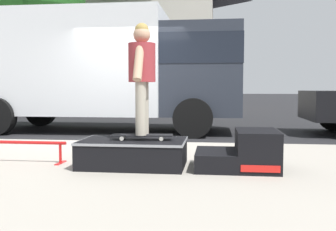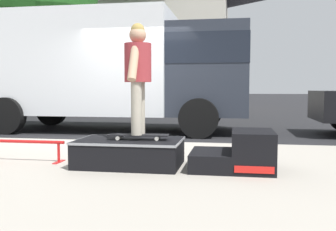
# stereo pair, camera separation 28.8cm
# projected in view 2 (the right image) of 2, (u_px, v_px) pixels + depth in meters

# --- Properties ---
(ground_plane) EXTENTS (140.00, 140.00, 0.00)m
(ground_plane) POSITION_uv_depth(u_px,v_px,m) (122.00, 143.00, 7.89)
(ground_plane) COLOR black
(sidewalk_slab) EXTENTS (50.00, 5.00, 0.12)m
(sidewalk_slab) POSITION_uv_depth(u_px,v_px,m) (55.00, 171.00, 4.93)
(sidewalk_slab) COLOR #A8A093
(sidewalk_slab) RESTS_ON ground
(skate_box) EXTENTS (1.34, 0.86, 0.34)m
(skate_box) POSITION_uv_depth(u_px,v_px,m) (130.00, 152.00, 4.98)
(skate_box) COLOR black
(skate_box) RESTS_ON sidewalk_slab
(kicker_ramp) EXTENTS (1.01, 0.81, 0.48)m
(kicker_ramp) POSITION_uv_depth(u_px,v_px,m) (240.00, 153.00, 4.74)
(kicker_ramp) COLOR black
(kicker_ramp) RESTS_ON sidewalk_slab
(grind_rail) EXTENTS (1.61, 0.28, 0.29)m
(grind_rail) POSITION_uv_depth(u_px,v_px,m) (9.00, 145.00, 5.32)
(grind_rail) COLOR red
(grind_rail) RESTS_ON sidewalk_slab
(skateboard) EXTENTS (0.79, 0.26, 0.07)m
(skateboard) POSITION_uv_depth(u_px,v_px,m) (138.00, 135.00, 4.95)
(skateboard) COLOR black
(skateboard) RESTS_ON skate_box
(skater_kid) EXTENTS (0.34, 0.72, 1.41)m
(skater_kid) POSITION_uv_depth(u_px,v_px,m) (138.00, 69.00, 4.89)
(skater_kid) COLOR #B7AD99
(skater_kid) RESTS_ON skateboard
(box_truck) EXTENTS (6.91, 2.63, 3.05)m
(box_truck) POSITION_uv_depth(u_px,v_px,m) (114.00, 66.00, 10.07)
(box_truck) COLOR white
(box_truck) RESTS_ON ground
(house_behind) EXTENTS (9.54, 8.22, 8.40)m
(house_behind) POSITION_uv_depth(u_px,v_px,m) (148.00, 34.00, 22.45)
(house_behind) COLOR beige
(house_behind) RESTS_ON ground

